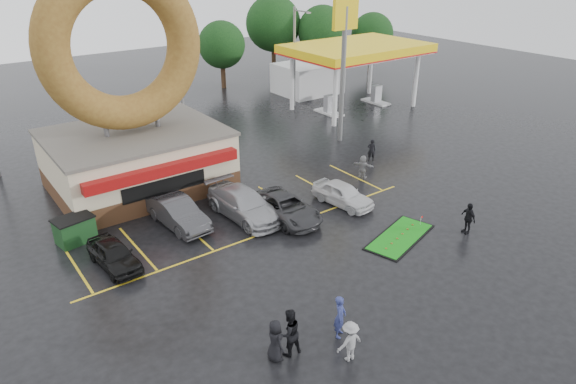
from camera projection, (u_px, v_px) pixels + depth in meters
ground at (303, 262)px, 24.84m from camera, size 120.00×120.00×0.00m
donut_shop at (132, 119)px, 30.74m from camera, size 10.20×8.70×13.50m
gas_station at (334, 63)px, 49.15m from camera, size 12.30×13.65×5.90m
shell_sign at (344, 44)px, 37.32m from camera, size 2.20×0.36×10.60m
streetlight_mid at (180, 74)px, 40.12m from camera, size 0.40×2.21×9.00m
streetlight_right at (295, 55)px, 47.25m from camera, size 0.40×2.21×9.00m
tree_far_a at (322, 31)px, 58.30m from camera, size 5.60×5.60×8.00m
tree_far_b at (372, 34)px, 60.33m from camera, size 4.90×4.90×7.00m
tree_far_c at (273, 24)px, 58.78m from camera, size 6.30×6.30×9.00m
tree_far_d at (222, 45)px, 53.62m from camera, size 4.90×4.90×7.00m
car_black at (114, 255)px, 24.26m from camera, size 1.82×3.85×1.27m
car_dgrey at (178, 213)px, 27.81m from camera, size 1.99×4.74×1.52m
car_silver at (244, 204)px, 28.69m from camera, size 2.53×5.55×1.58m
car_grey at (286, 208)px, 28.55m from camera, size 2.28×4.86×1.34m
car_white at (343, 194)px, 30.12m from camera, size 2.06×4.12×1.35m
person_blue at (340, 316)px, 19.77m from camera, size 0.79×0.75×1.83m
person_blackjkt at (289, 332)px, 18.86m from camera, size 0.99×0.79×1.95m
person_hoodie at (350, 341)px, 18.64m from camera, size 1.10×0.67×1.66m
person_bystander at (275, 341)px, 18.64m from camera, size 0.59×0.87×1.71m
person_cameraman at (468, 218)px, 27.04m from camera, size 0.66×1.09×1.73m
person_walker_near at (363, 167)px, 33.64m from camera, size 1.05×1.47×1.53m
person_walker_far at (371, 150)px, 36.22m from camera, size 0.71×0.68×1.63m
dumpster at (75, 230)px, 26.30m from camera, size 1.98×1.50×1.30m
putting_green at (400, 237)px, 26.91m from camera, size 4.87×3.12×0.56m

